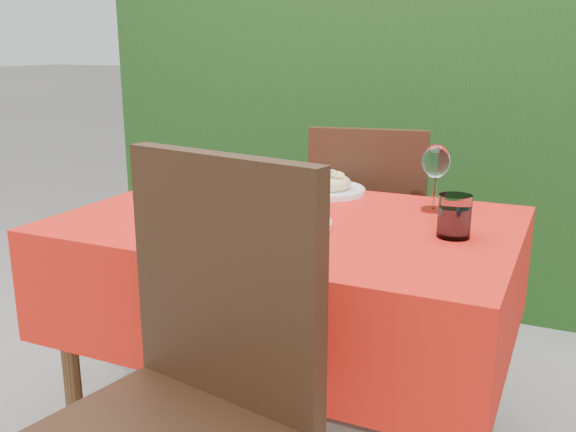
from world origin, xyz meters
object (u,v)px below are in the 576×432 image
at_px(chair_far, 369,230).
at_px(water_glass, 454,218).
at_px(pizza_plate, 271,217).
at_px(wine_glass, 436,164).
at_px(chair_near, 187,387).
at_px(pasta_plate, 329,186).
at_px(fork, 207,210).

bearing_deg(chair_far, water_glass, 113.07).
distance_m(pizza_plate, wine_glass, 0.52).
distance_m(chair_near, chair_far, 1.35).
relative_size(chair_near, wine_glass, 5.11).
bearing_deg(chair_near, chair_far, 103.89).
relative_size(chair_far, pizza_plate, 2.65).
bearing_deg(water_glass, pizza_plate, -166.91).
distance_m(chair_near, water_glass, 0.80).
height_order(chair_near, wine_glass, chair_near).
height_order(chair_far, water_glass, chair_far).
height_order(pasta_plate, fork, pasta_plate).
bearing_deg(chair_far, pizza_plate, 77.10).
xyz_separation_m(pizza_plate, fork, (-0.25, 0.07, -0.03)).
height_order(chair_near, water_glass, chair_near).
relative_size(pizza_plate, wine_glass, 1.77).
bearing_deg(water_glass, pasta_plate, 144.86).
distance_m(pasta_plate, fork, 0.44).
relative_size(chair_far, wine_glass, 4.67).
xyz_separation_m(chair_near, pasta_plate, (-0.11, 1.02, 0.18)).
relative_size(water_glass, fork, 0.58).
height_order(pizza_plate, fork, pizza_plate).
relative_size(chair_near, pasta_plate, 4.22).
relative_size(chair_near, chair_far, 1.09).
relative_size(pasta_plate, fork, 1.27).
bearing_deg(pizza_plate, wine_glass, 44.56).
distance_m(pizza_plate, water_glass, 0.48).
relative_size(pizza_plate, fork, 1.86).
distance_m(chair_far, pizza_plate, 0.80).
relative_size(chair_far, fork, 4.91).
bearing_deg(chair_near, wine_glass, 85.61).
relative_size(chair_far, pasta_plate, 3.86).
height_order(chair_near, pizza_plate, chair_near).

